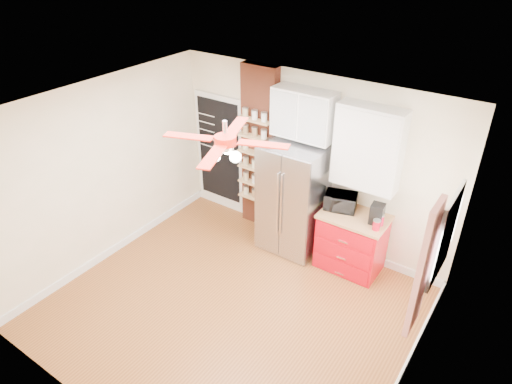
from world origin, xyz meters
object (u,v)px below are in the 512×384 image
Objects in this scene: red_cabinet at (351,242)px; toaster_oven at (340,201)px; coffee_maker at (377,214)px; pantry_jar_oats at (245,145)px; fridge at (293,198)px; canister_left at (376,225)px; ceiling_fan at (225,141)px.

toaster_oven is at bearing 169.08° from red_cabinet.
coffee_maker is (0.56, -0.05, 0.02)m from toaster_oven.
pantry_jar_oats is at bearing 170.31° from coffee_maker.
pantry_jar_oats is at bearing 169.90° from fridge.
fridge is 1.29m from coffee_maker.
red_cabinet is at bearing 157.47° from canister_left.
fridge is at bearing 175.78° from coffee_maker.
pantry_jar_oats is at bearing 173.14° from canister_left.
coffee_maker reaches higher than canister_left.
pantry_jar_oats is (-1.05, 1.81, -0.99)m from ceiling_fan.
pantry_jar_oats reaches higher than toaster_oven.
canister_left is 2.40m from pantry_jar_oats.
toaster_oven is at bearing 162.02° from canister_left.
fridge is 0.74m from toaster_oven.
red_cabinet is 8.17× the size of pantry_jar_oats.
coffee_maker is at bearing 112.31° from canister_left.
ceiling_fan is (0.05, -1.63, 1.55)m from fridge.
fridge is 3.95× the size of toaster_oven.
pantry_jar_oats is (-1.00, 0.18, 0.56)m from fridge.
toaster_oven is (-0.25, 0.05, 0.57)m from red_cabinet.
toaster_oven is 1.76m from pantry_jar_oats.
ceiling_fan is 2.47m from canister_left.
pantry_jar_oats is at bearing 120.05° from ceiling_fan.
toaster_oven reaches higher than canister_left.
ceiling_fan is 2.32m from toaster_oven.
red_cabinet is 0.67× the size of ceiling_fan.
red_cabinet is (0.97, 0.05, -0.42)m from fridge.
pantry_jar_oats reaches higher than red_cabinet.
coffee_maker is at bearing -3.20° from pantry_jar_oats.
canister_left reaches higher than red_cabinet.
ceiling_fan reaches higher than coffee_maker.
fridge is 2.25m from ceiling_fan.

